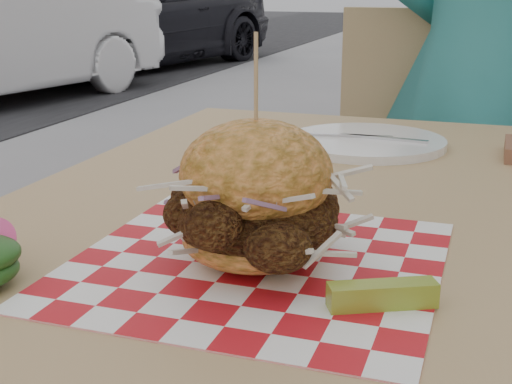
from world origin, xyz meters
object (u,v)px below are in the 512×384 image
Objects in this scene: diner at (479,68)px; patio_chair at (409,162)px; patio_table at (317,260)px; car_dark at (134,17)px; sandwich at (256,202)px.

patio_chair is at bearing -14.46° from diner.
diner is 1.02m from patio_table.
sandwich is at bearing -46.50° from car_dark.
car_dark is 4.31× the size of patio_chair.
sandwich is (-0.01, -0.22, 0.14)m from patio_table.
diner is at bearing 82.18° from sandwich.
patio_table is at bearing 87.37° from sandwich.
car_dark is 8.13m from sandwich.
diner is 1.36× the size of patio_table.
diner is at bearing 81.06° from patio_table.
patio_chair is at bearing 90.08° from patio_table.
diner reaches higher than sandwich.
car_dark is at bearing 119.70° from patio_table.
patio_table is at bearing -45.68° from car_dark.
car_dark is at bearing 123.01° from patio_chair.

